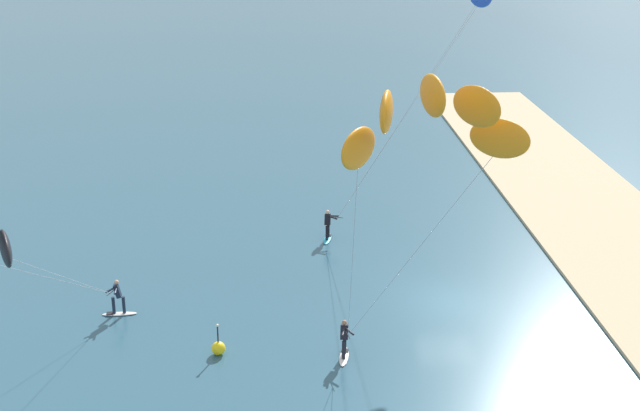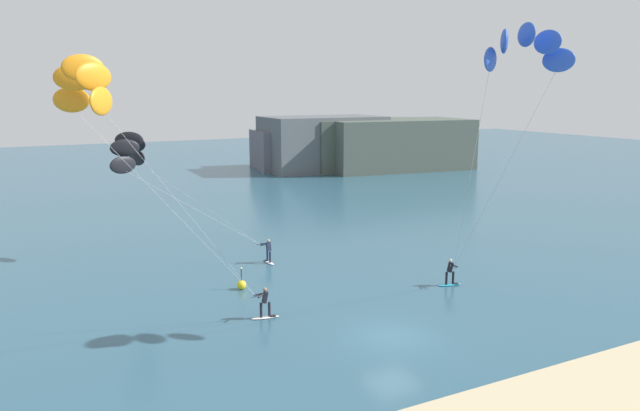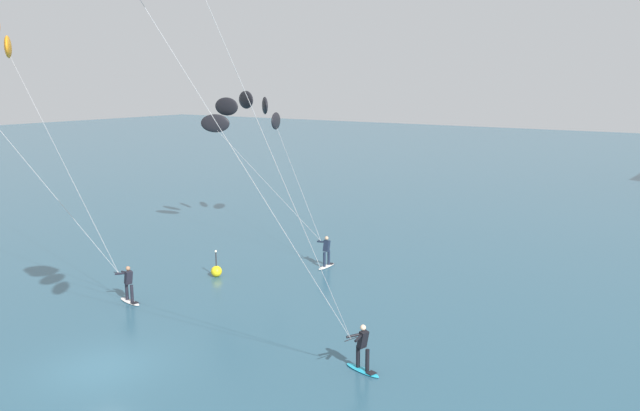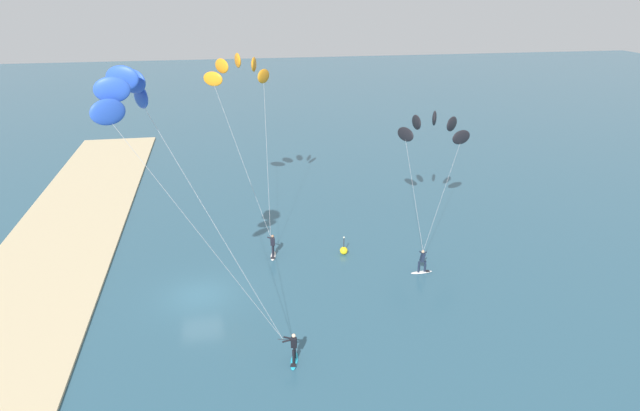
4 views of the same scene
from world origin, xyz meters
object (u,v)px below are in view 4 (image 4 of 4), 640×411
kitesurfer_far_out (433,132)px  marker_buoy (344,250)px  kitesurfer_mid_water (240,76)px  kitesurfer_nearshore (133,106)px

kitesurfer_far_out → marker_buoy: kitesurfer_far_out is taller
kitesurfer_mid_water → marker_buoy: bearing=37.1°
kitesurfer_mid_water → kitesurfer_far_out: kitesurfer_mid_water is taller
kitesurfer_nearshore → kitesurfer_far_out: bearing=125.4°
marker_buoy → kitesurfer_nearshore: bearing=-50.8°
kitesurfer_nearshore → kitesurfer_far_out: size_ratio=1.45×
kitesurfer_nearshore → kitesurfer_mid_water: bearing=163.4°
kitesurfer_far_out → marker_buoy: bearing=-61.2°
marker_buoy → kitesurfer_far_out: bearing=118.8°
kitesurfer_nearshore → marker_buoy: (-9.65, 11.84, -12.76)m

